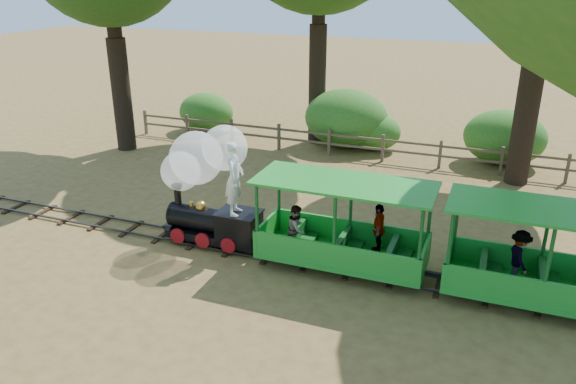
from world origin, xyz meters
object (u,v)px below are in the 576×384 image
(locomotive, at_px, (206,177))
(carriage_front, at_px, (341,237))
(fence, at_px, (356,143))
(carriage_rear, at_px, (545,271))

(locomotive, xyz_separation_m, carriage_front, (3.44, -0.06, -0.96))
(carriage_front, distance_m, fence, 8.19)
(carriage_rear, relative_size, fence, 0.22)
(carriage_front, xyz_separation_m, fence, (-1.76, 8.00, -0.24))
(carriage_front, bearing_deg, fence, 102.41)
(locomotive, height_order, fence, locomotive)
(locomotive, height_order, carriage_front, locomotive)
(carriage_rear, distance_m, fence, 10.02)
(locomotive, relative_size, fence, 0.17)
(locomotive, bearing_deg, carriage_rear, -0.42)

